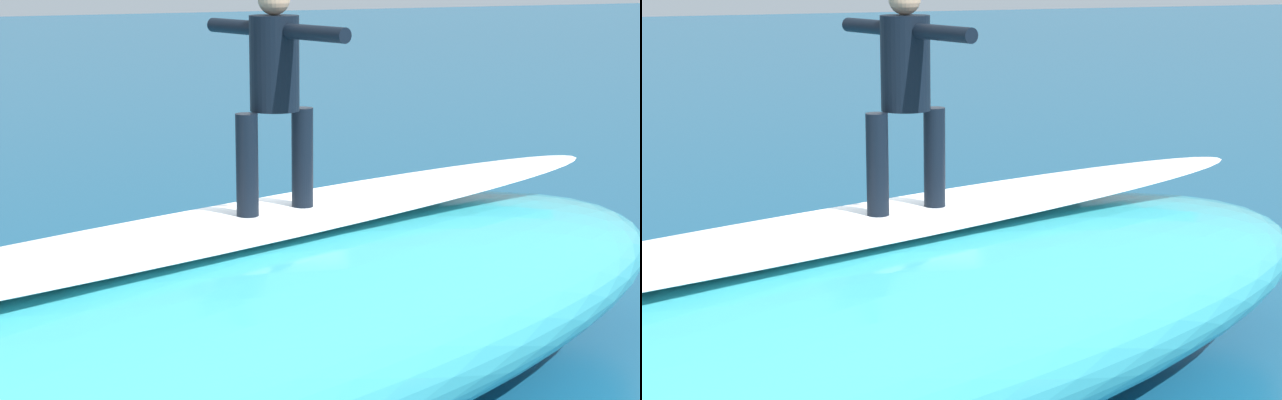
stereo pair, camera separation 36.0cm
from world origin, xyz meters
The scene contains 9 objects.
ground_plane centered at (0.00, 0.00, 0.00)m, with size 120.00×120.00×0.00m, color #145175.
wave_crest centered at (0.51, 1.83, 0.76)m, with size 9.94×3.14×1.53m, color teal.
wave_foam_lip centered at (0.51, 1.83, 1.57)m, with size 8.44×1.10×0.08m, color white.
surfboard_riding centered at (-0.07, 1.65, 1.56)m, with size 2.21×0.55×0.07m, color #33B2D1.
surfer_riding centered at (-0.07, 1.65, 2.53)m, with size 0.62×1.50×1.60m.
surfboard_paddling centered at (-2.40, -1.80, 0.04)m, with size 1.95×0.55×0.08m, color yellow.
surfer_paddling centered at (-2.44, -1.92, 0.21)m, with size 0.67×1.67×0.30m.
foam_patch_near centered at (-2.27, -2.42, 0.08)m, with size 0.68×0.41×0.17m, color white.
foam_patch_far centered at (-0.67, 0.57, 0.07)m, with size 1.09×0.97×0.14m, color white.
Camera 1 is at (2.88, 8.61, 3.35)m, focal length 61.42 mm.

